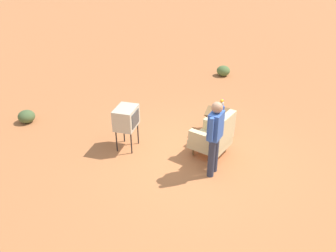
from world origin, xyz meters
The scene contains 10 objects.
ground_plane centered at (0.00, 0.00, 0.00)m, with size 60.00×60.00×0.00m, color #B76B3D.
armchair centered at (-0.26, 0.26, 0.50)m, with size 0.97×0.98×1.06m.
side_table centered at (-1.32, 0.14, 0.51)m, with size 0.56×0.56×0.59m.
tv_on_stand centered at (-0.02, -1.73, 0.78)m, with size 0.61×0.46×1.03m.
person_standing centered at (0.41, 0.35, 0.94)m, with size 0.56×0.29×1.64m.
soda_can_red centered at (-1.15, 0.32, 0.65)m, with size 0.07×0.07×0.12m, color red.
soda_can_blue centered at (-1.40, 0.27, 0.65)m, with size 0.07×0.07×0.12m, color blue.
flower_vase centered at (-1.49, 0.22, 0.74)m, with size 0.14×0.10×0.27m.
shrub_near centered at (-0.40, -4.82, 0.17)m, with size 0.44×0.44×0.34m, color #475B33.
shrub_mid centered at (-5.48, -0.27, 0.18)m, with size 0.48×0.48×0.37m, color #516B38.
Camera 1 is at (5.96, 1.04, 4.21)m, focal length 34.92 mm.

